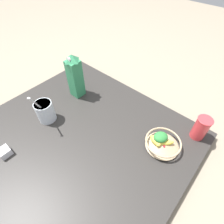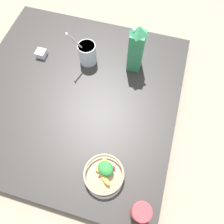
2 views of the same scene
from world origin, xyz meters
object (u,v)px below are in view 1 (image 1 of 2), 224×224
at_px(fruit_bowl, 162,142).
at_px(yogurt_tub, 45,111).
at_px(milk_carton, 75,76).
at_px(drinking_cup, 201,128).
at_px(spice_jar, 5,152).

bearing_deg(fruit_bowl, yogurt_tub, -155.04).
xyz_separation_m(milk_carton, yogurt_tub, (0.04, -0.27, -0.08)).
relative_size(drinking_cup, spice_jar, 2.50).
height_order(fruit_bowl, milk_carton, milk_carton).
xyz_separation_m(fruit_bowl, yogurt_tub, (-0.62, -0.29, 0.04)).
height_order(fruit_bowl, spice_jar, fruit_bowl).
xyz_separation_m(fruit_bowl, drinking_cup, (0.11, 0.19, 0.04)).
bearing_deg(drinking_cup, fruit_bowl, -120.87).
bearing_deg(yogurt_tub, fruit_bowl, 24.96).
relative_size(yogurt_tub, spice_jar, 4.55).
bearing_deg(milk_carton, yogurt_tub, -82.60).
relative_size(fruit_bowl, milk_carton, 0.62).
bearing_deg(fruit_bowl, spice_jar, -135.19).
bearing_deg(milk_carton, spice_jar, -82.27).
xyz_separation_m(fruit_bowl, milk_carton, (-0.65, -0.01, 0.11)).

